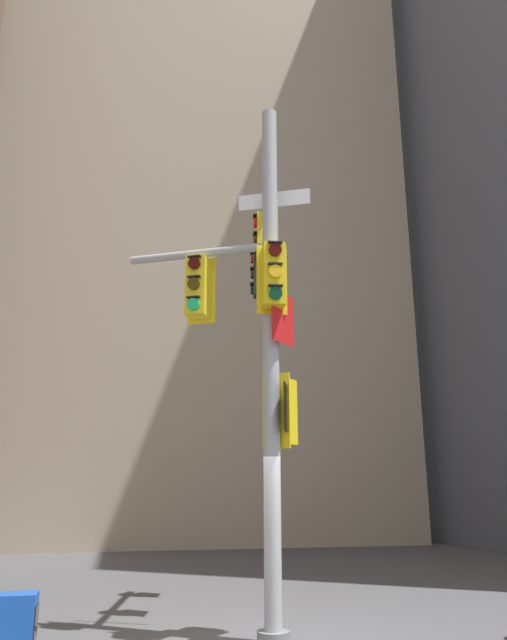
% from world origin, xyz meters
% --- Properties ---
extents(building_mid_block, '(17.80, 17.80, 54.17)m').
position_xyz_m(building_mid_block, '(0.53, 22.18, 27.08)').
color(building_mid_block, tan).
rests_on(building_mid_block, ground).
extents(signal_pole_assembly, '(3.00, 3.87, 8.34)m').
position_xyz_m(signal_pole_assembly, '(-0.03, 0.55, 4.84)').
color(signal_pole_assembly, '#9EA0A3').
rests_on(signal_pole_assembly, ground).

